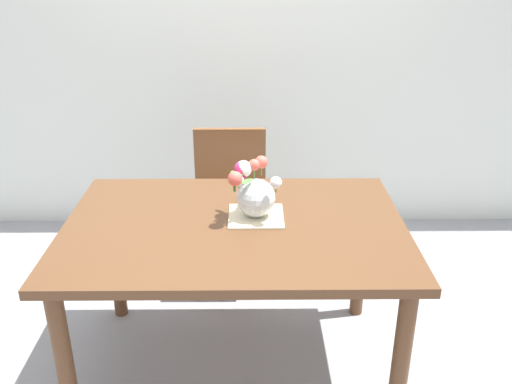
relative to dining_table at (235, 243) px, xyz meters
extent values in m
plane|color=#939399|center=(0.00, 0.00, -0.67)|extent=(12.00, 12.00, 0.00)
cube|color=silver|center=(0.00, 1.60, 0.73)|extent=(7.00, 0.10, 2.80)
cube|color=brown|center=(0.00, 0.00, 0.08)|extent=(1.46, 1.00, 0.04)
cylinder|color=brown|center=(-0.65, -0.42, -0.31)|extent=(0.07, 0.07, 0.73)
cylinder|color=brown|center=(0.65, -0.42, -0.31)|extent=(0.07, 0.07, 0.73)
cylinder|color=brown|center=(-0.65, 0.42, -0.31)|extent=(0.07, 0.07, 0.73)
cylinder|color=brown|center=(0.65, 0.42, -0.31)|extent=(0.07, 0.07, 0.73)
cube|color=brown|center=(-0.05, 0.76, -0.22)|extent=(0.42, 0.42, 0.04)
cylinder|color=brown|center=(0.13, 0.58, -0.45)|extent=(0.04, 0.04, 0.44)
cylinder|color=brown|center=(-0.23, 0.58, -0.45)|extent=(0.04, 0.04, 0.44)
cylinder|color=brown|center=(0.13, 0.94, -0.45)|extent=(0.04, 0.04, 0.44)
cylinder|color=brown|center=(-0.23, 0.94, -0.45)|extent=(0.04, 0.04, 0.44)
cube|color=brown|center=(-0.05, 0.95, 0.01)|extent=(0.42, 0.04, 0.42)
cube|color=beige|center=(0.09, 0.06, 0.10)|extent=(0.24, 0.24, 0.01)
sphere|color=silver|center=(0.09, 0.06, 0.19)|extent=(0.17, 0.17, 0.17)
sphere|color=#D12D66|center=(0.03, 0.08, 0.31)|extent=(0.07, 0.07, 0.07)
cylinder|color=#478438|center=(0.03, 0.08, 0.28)|extent=(0.01, 0.01, 0.06)
sphere|color=white|center=(0.04, 0.08, 0.31)|extent=(0.07, 0.07, 0.07)
cylinder|color=#478438|center=(0.04, 0.08, 0.28)|extent=(0.01, 0.01, 0.07)
sphere|color=white|center=(0.17, -0.02, 0.29)|extent=(0.05, 0.05, 0.05)
cylinder|color=#478438|center=(0.17, -0.02, 0.27)|extent=(0.01, 0.01, 0.04)
sphere|color=white|center=(0.02, 0.03, 0.28)|extent=(0.05, 0.05, 0.05)
cylinder|color=#478438|center=(0.02, 0.03, 0.26)|extent=(0.01, 0.01, 0.03)
sphere|color=#E55B4C|center=(0.12, 0.17, 0.31)|extent=(0.06, 0.06, 0.06)
cylinder|color=#478438|center=(0.12, 0.17, 0.28)|extent=(0.01, 0.01, 0.06)
sphere|color=#E55B4C|center=(0.01, -0.01, 0.31)|extent=(0.06, 0.06, 0.06)
cylinder|color=#478438|center=(0.01, -0.01, 0.28)|extent=(0.01, 0.01, 0.06)
sphere|color=#D12D66|center=(0.00, -0.01, 0.30)|extent=(0.05, 0.05, 0.05)
cylinder|color=#478438|center=(0.00, -0.01, 0.27)|extent=(0.01, 0.01, 0.05)
sphere|color=#E55B4C|center=(0.08, 0.09, 0.33)|extent=(0.05, 0.05, 0.05)
cylinder|color=#478438|center=(0.08, 0.09, 0.29)|extent=(0.01, 0.01, 0.08)
ellipsoid|color=#478438|center=(0.09, 0.13, 0.29)|extent=(0.03, 0.07, 0.03)
ellipsoid|color=#478438|center=(0.01, 0.13, 0.28)|extent=(0.07, 0.06, 0.02)
ellipsoid|color=#478438|center=(0.01, 0.04, 0.30)|extent=(0.07, 0.04, 0.03)
ellipsoid|color=#478438|center=(0.06, 0.02, 0.28)|extent=(0.06, 0.07, 0.01)
camera|label=1|loc=(0.07, -2.09, 1.17)|focal=38.48mm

